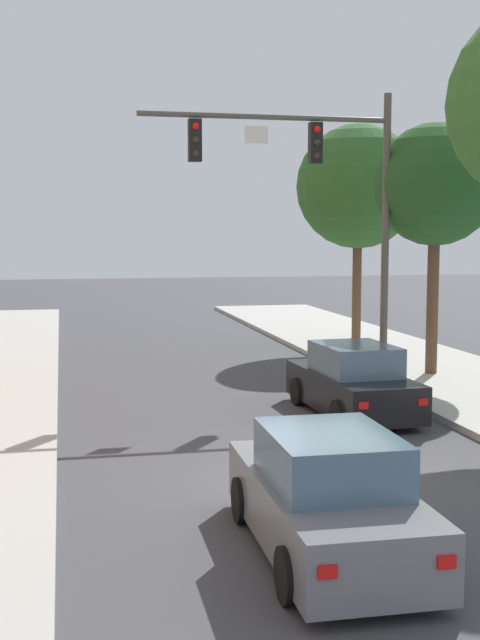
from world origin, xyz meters
The scene contains 6 objects.
ground_plane centered at (0.00, 0.00, 0.00)m, with size 120.00×120.00×0.00m, color #424247.
traffic_signal_mast centered at (2.72, 8.11, 5.35)m, with size 6.65×0.38×7.50m.
car_lead_black centered at (2.40, 4.43, 0.72)m, with size 1.98×4.31×1.60m.
car_following_grey centered at (-0.66, -3.06, 0.72)m, with size 1.89×4.26×1.60m.
street_tree_second centered at (6.13, 8.40, 5.29)m, with size 3.33×3.33×6.84m.
street_tree_third centered at (6.32, 14.90, 5.60)m, with size 4.31×4.31×7.62m.
Camera 1 is at (-3.86, -12.71, 4.06)m, focal length 46.59 mm.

